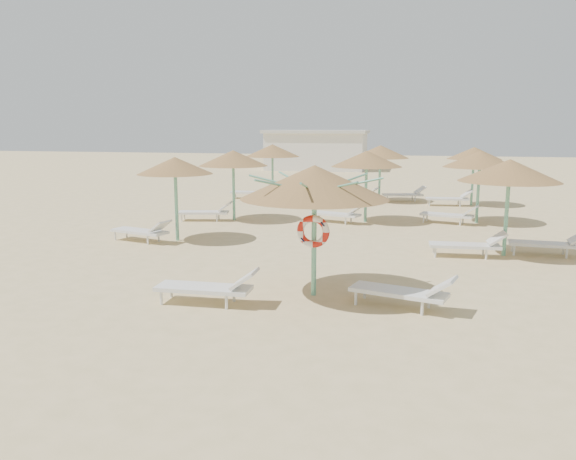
# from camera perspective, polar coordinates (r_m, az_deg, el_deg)

# --- Properties ---
(ground) EXTENTS (120.00, 120.00, 0.00)m
(ground) POSITION_cam_1_polar(r_m,az_deg,el_deg) (11.95, 1.47, -6.96)
(ground) COLOR #D9BB84
(ground) RESTS_ON ground
(main_palapa) EXTENTS (3.12, 3.12, 2.79)m
(main_palapa) POSITION_cam_1_polar(r_m,az_deg,el_deg) (11.72, 2.71, 4.82)
(main_palapa) COLOR #67B293
(main_palapa) RESTS_ON ground
(lounger_main_a) EXTENTS (2.11, 0.69, 0.76)m
(lounger_main_a) POSITION_cam_1_polar(r_m,az_deg,el_deg) (11.59, -7.91, -5.74)
(lounger_main_a) COLOR silver
(lounger_main_a) RESTS_ON ground
(lounger_main_b) EXTENTS (2.15, 1.14, 0.75)m
(lounger_main_b) POSITION_cam_1_polar(r_m,az_deg,el_deg) (11.44, 11.83, -6.11)
(lounger_main_b) COLOR silver
(lounger_main_b) RESTS_ON ground
(palapa_field) EXTENTS (19.11, 14.06, 2.70)m
(palapa_field) POSITION_cam_1_polar(r_m,az_deg,el_deg) (21.52, 10.48, 6.91)
(palapa_field) COLOR #67B293
(palapa_field) RESTS_ON ground
(service_hut) EXTENTS (8.40, 4.40, 3.25)m
(service_hut) POSITION_cam_1_polar(r_m,az_deg,el_deg) (46.94, 2.89, 8.14)
(service_hut) COLOR silver
(service_hut) RESTS_ON ground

